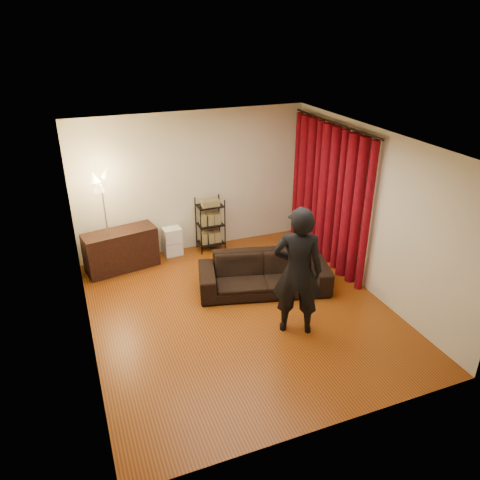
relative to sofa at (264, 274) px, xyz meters
name	(u,v)px	position (x,y,z in m)	size (l,w,h in m)	color
floor	(241,311)	(-0.60, -0.46, -0.32)	(5.00, 5.00, 0.00)	brown
ceiling	(241,142)	(-0.60, -0.46, 2.38)	(5.00, 5.00, 0.00)	white
wall_back	(193,183)	(-0.60, 2.04, 1.03)	(5.00, 5.00, 0.00)	beige
wall_front	(332,331)	(-0.60, -2.96, 1.03)	(5.00, 5.00, 0.00)	beige
wall_left	(80,260)	(-2.85, -0.46, 1.03)	(5.00, 5.00, 0.00)	beige
wall_right	(371,213)	(1.65, -0.46, 1.03)	(5.00, 5.00, 0.00)	beige
curtain_rod	(335,123)	(1.55, 0.66, 2.26)	(0.04, 0.04, 2.65)	black
curtain	(328,196)	(1.53, 0.66, 0.96)	(0.22, 2.65, 2.55)	maroon
sofa	(264,274)	(0.00, 0.00, 0.00)	(2.17, 0.85, 0.63)	black
person	(298,272)	(-0.03, -1.17, 0.66)	(0.71, 0.47, 1.95)	black
media_cabinet	(121,250)	(-2.11, 1.65, 0.06)	(1.29, 0.48, 0.75)	black
storage_boxes	(173,241)	(-1.11, 1.85, -0.03)	(0.34, 0.27, 0.57)	silver
wire_shelf	(210,224)	(-0.35, 1.81, 0.22)	(0.49, 0.34, 1.07)	black
floor_lamp	(107,226)	(-2.32, 1.52, 0.63)	(0.34, 0.34, 1.89)	silver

